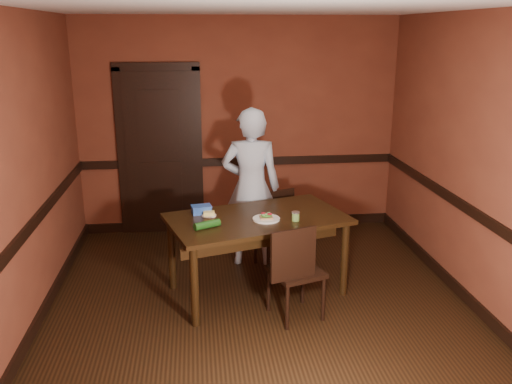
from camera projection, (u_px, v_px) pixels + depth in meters
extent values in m
cube|color=black|center=(260.00, 310.00, 5.08)|extent=(4.00, 4.50, 0.01)
cube|color=silver|center=(261.00, 6.00, 4.31)|extent=(4.00, 4.50, 0.01)
cube|color=brown|center=(239.00, 127.00, 6.84)|extent=(4.00, 0.02, 2.70)
cube|color=brown|center=(318.00, 287.00, 2.56)|extent=(4.00, 0.02, 2.70)
cube|color=brown|center=(21.00, 177.00, 4.48)|extent=(0.02, 4.50, 2.70)
cube|color=brown|center=(479.00, 164.00, 4.91)|extent=(0.02, 4.50, 2.70)
cube|color=black|center=(240.00, 162.00, 6.95)|extent=(4.00, 0.03, 0.10)
cube|color=black|center=(30.00, 228.00, 4.61)|extent=(0.03, 4.50, 0.10)
cube|color=black|center=(472.00, 211.00, 5.04)|extent=(0.03, 4.50, 0.10)
cube|color=black|center=(240.00, 223.00, 7.19)|extent=(4.00, 0.03, 0.12)
cube|color=black|center=(41.00, 316.00, 4.85)|extent=(0.03, 4.50, 0.12)
cube|color=black|center=(462.00, 293.00, 5.28)|extent=(0.03, 4.50, 0.12)
cube|color=black|center=(160.00, 154.00, 6.79)|extent=(0.85, 0.04, 2.05)
cube|color=black|center=(122.00, 155.00, 6.76)|extent=(0.10, 0.06, 2.15)
cube|color=black|center=(198.00, 153.00, 6.86)|extent=(0.10, 0.06, 2.15)
cube|color=black|center=(156.00, 67.00, 6.50)|extent=(1.05, 0.06, 0.10)
cube|color=black|center=(257.00, 255.00, 5.34)|extent=(1.88, 1.38, 0.79)
imported|color=#ABC0D6|center=(251.00, 188.00, 5.89)|extent=(0.69, 0.50, 1.75)
cylinder|color=white|center=(266.00, 219.00, 5.14)|extent=(0.26, 0.26, 0.01)
cube|color=tan|center=(266.00, 218.00, 5.14)|extent=(0.12, 0.11, 0.02)
ellipsoid|color=#408D2B|center=(266.00, 215.00, 5.13)|extent=(0.11, 0.10, 0.02)
cylinder|color=#B10D1F|center=(264.00, 213.00, 5.14)|extent=(0.04, 0.04, 0.01)
cylinder|color=#B10D1F|center=(270.00, 214.00, 5.12)|extent=(0.04, 0.04, 0.01)
cylinder|color=#86B869|center=(264.00, 215.00, 5.10)|extent=(0.03, 0.03, 0.01)
cylinder|color=#86B869|center=(269.00, 213.00, 5.15)|extent=(0.03, 0.03, 0.01)
cylinder|color=#86B869|center=(266.00, 214.00, 5.13)|extent=(0.03, 0.03, 0.01)
cylinder|color=#6B9845|center=(296.00, 217.00, 5.10)|extent=(0.07, 0.07, 0.08)
cylinder|color=#BBBBBB|center=(296.00, 212.00, 5.09)|extent=(0.08, 0.08, 0.01)
cylinder|color=white|center=(209.00, 215.00, 5.25)|extent=(0.14, 0.14, 0.01)
cube|color=#F3E671|center=(209.00, 213.00, 5.24)|extent=(0.11, 0.07, 0.04)
cube|color=blue|center=(201.00, 210.00, 5.31)|extent=(0.20, 0.15, 0.07)
cube|color=blue|center=(201.00, 206.00, 5.30)|extent=(0.21, 0.16, 0.01)
cylinder|color=#184915|center=(207.00, 225.00, 4.91)|extent=(0.25, 0.18, 0.07)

